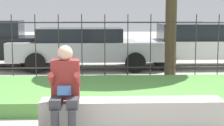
{
  "coord_description": "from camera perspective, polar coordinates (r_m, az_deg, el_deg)",
  "views": [
    {
      "loc": [
        -0.21,
        -5.25,
        1.7
      ],
      "look_at": [
        0.12,
        2.64,
        0.65
      ],
      "focal_mm": 60.0,
      "sensor_mm": 36.0,
      "label": 1
    }
  ],
  "objects": [
    {
      "name": "car_parked_right",
      "position": [
        12.36,
        13.79,
        2.86
      ],
      "size": [
        4.66,
        1.92,
        1.37
      ],
      "rotation": [
        0.0,
        0.0,
        -0.01
      ],
      "color": "silver",
      "rests_on": "ground_plane"
    },
    {
      "name": "iron_fence",
      "position": [
        9.42,
        -1.09,
        2.55
      ],
      "size": [
        8.67,
        0.03,
        1.68
      ],
      "color": "#332D28",
      "rests_on": "ground_plane"
    },
    {
      "name": "car_parked_center",
      "position": [
        11.62,
        -4.14,
        2.5
      ],
      "size": [
        4.63,
        1.99,
        1.25
      ],
      "rotation": [
        0.0,
        0.0,
        -0.0
      ],
      "color": "#B7B7BC",
      "rests_on": "ground_plane"
    },
    {
      "name": "person_seated_reader",
      "position": [
        5.1,
        -7.17,
        -3.82
      ],
      "size": [
        0.42,
        0.73,
        1.27
      ],
      "color": "black",
      "rests_on": "ground_plane"
    },
    {
      "name": "stone_bench",
      "position": [
        5.48,
        3.06,
        -8.22
      ],
      "size": [
        2.63,
        0.46,
        0.47
      ],
      "color": "#ADA89E",
      "rests_on": "ground_plane"
    },
    {
      "name": "grass_berm",
      "position": [
        7.5,
        -0.73,
        -4.55
      ],
      "size": [
        10.67,
        2.77,
        0.25
      ],
      "color": "#569342",
      "rests_on": "ground_plane"
    }
  ]
}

